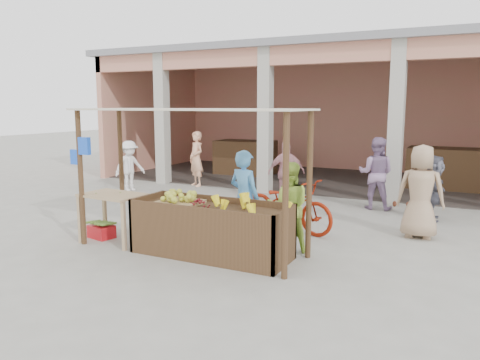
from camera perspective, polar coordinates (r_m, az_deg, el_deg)
The scene contains 21 objects.
ground at distance 8.04m, azimuth -6.61°, elevation -8.60°, with size 60.00×60.00×0.00m, color gray.
market_building at distance 15.89m, azimuth 11.46°, elevation 9.86°, with size 14.40×6.40×4.20m.
fruit_stall at distance 7.68m, azimuth -3.52°, elevation -6.30°, with size 2.60×0.95×0.80m, color #523620.
stall_awning at distance 7.74m, azimuth -6.73°, elevation 5.63°, with size 4.09×1.35×2.39m.
banana_heap at distance 7.23m, azimuth 1.23°, elevation -3.21°, with size 1.05×0.57×0.19m, color #FFF420, non-canonical shape.
melon_tray at distance 7.87m, azimuth -7.34°, elevation -2.32°, with size 0.69×0.60×0.19m.
berry_heap at distance 7.65m, azimuth -5.02°, elevation -2.81°, with size 0.39×0.32×0.12m, color maroon.
side_table at distance 8.62m, azimuth -15.23°, elevation -2.57°, with size 1.14×0.80×0.88m.
papaya_pile at distance 8.57m, azimuth -15.30°, elevation -0.90°, with size 0.78×0.45×0.22m, color #48882C, non-canonical shape.
red_crate at distance 9.10m, azimuth -16.52°, elevation -6.05°, with size 0.45×0.33×0.24m, color red.
plantain_bundle at distance 9.06m, azimuth -16.57°, elevation -5.10°, with size 0.37×0.26×0.07m, color olive, non-canonical shape.
produce_sacks at distance 11.95m, azimuth 19.12°, elevation -1.88°, with size 0.70×0.43×0.53m.
vendor_blue at distance 8.13m, azimuth 0.55°, elevation -1.83°, with size 0.67×0.49×1.79m, color #4E98D5.
vendor_green at distance 7.87m, azimuth 5.90°, elevation -2.96°, with size 0.77×0.45×1.60m, color #9DBE3E.
motorcycle at distance 9.16m, azimuth 5.84°, elevation -2.89°, with size 2.08×0.72×1.08m, color maroon.
shopper_a at distance 13.80m, azimuth -13.32°, elevation 1.94°, with size 1.00×0.50×1.55m, color white.
shopper_b at distance 11.69m, azimuth 5.67°, elevation 1.18°, with size 0.98×0.52×1.67m, color #C7868E.
shopper_c at distance 9.18m, azimuth 21.20°, elevation -0.76°, with size 0.93×0.60×1.93m, color tan.
shopper_d at distance 10.77m, azimuth 22.53°, elevation -0.69°, with size 1.36×0.56×1.47m, color #4C4C5A.
shopper_e at distance 14.23m, azimuth -5.34°, elevation 2.72°, with size 0.64×0.49×1.73m, color #FBB288.
shopper_f at distance 11.46m, azimuth 16.26°, elevation 1.18°, with size 0.91×0.52×1.86m, color gray.
Camera 1 is at (4.21, -6.41, 2.43)m, focal length 35.00 mm.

